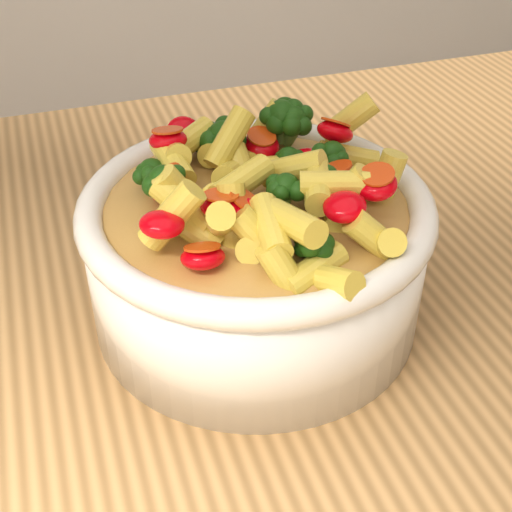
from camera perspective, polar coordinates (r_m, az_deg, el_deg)
name	(u,v)px	position (r m, az deg, el deg)	size (l,w,h in m)	color
table	(234,434)	(0.56, -1.78, -14.03)	(1.20, 0.80, 0.90)	tan
serving_bowl	(256,255)	(0.47, 0.00, 0.12)	(0.23, 0.23, 0.10)	white
pasta_salad	(256,175)	(0.44, 0.00, 6.50)	(0.18, 0.18, 0.04)	#FFE350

